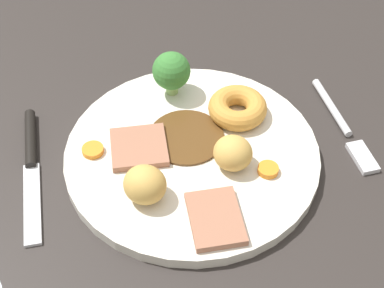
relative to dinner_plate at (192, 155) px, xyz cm
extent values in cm
cube|color=#2B2623|center=(-3.69, 2.96, -2.50)|extent=(120.00, 84.00, 3.60)
cylinder|color=silver|center=(0.00, 0.00, 0.00)|extent=(27.84, 27.84, 1.40)
cylinder|color=#563819|center=(0.20, -1.97, 0.85)|extent=(8.43, 8.43, 0.30)
cube|color=#9E664C|center=(-0.09, 9.62, 1.10)|extent=(5.34, 6.98, 0.80)
cube|color=#9E664C|center=(5.60, -1.39, 1.10)|extent=(6.46, 6.36, 0.80)
torus|color=#C68938|center=(-6.32, -4.18, 1.87)|extent=(6.75, 6.75, 2.34)
ellipsoid|color=tan|center=(5.99, 5.16, 2.65)|extent=(6.01, 5.97, 3.89)
ellipsoid|color=tan|center=(-3.74, 2.72, 2.52)|extent=(5.76, 5.78, 3.63)
cylinder|color=orange|center=(10.53, -2.21, 1.00)|extent=(2.36, 2.36, 0.61)
cylinder|color=orange|center=(-7.09, 4.79, 1.04)|extent=(2.22, 2.22, 0.68)
cylinder|color=#8CB766|center=(0.17, -9.81, 1.57)|extent=(1.42, 1.42, 1.73)
sphere|color=#387A33|center=(0.17, -9.81, 4.00)|extent=(4.49, 4.49, 4.49)
cylinder|color=silver|center=(-18.08, -3.91, -0.25)|extent=(1.20, 9.52, 0.90)
cube|color=silver|center=(-18.33, 4.34, -0.40)|extent=(2.14, 4.56, 0.60)
cylinder|color=black|center=(17.25, -6.63, -0.10)|extent=(1.41, 8.53, 1.20)
cube|color=silver|center=(17.47, 2.37, -0.50)|extent=(1.96, 10.54, 0.40)
camera|label=1|loc=(9.52, 40.78, 46.54)|focal=53.31mm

